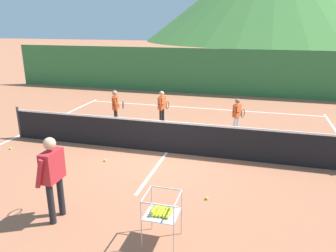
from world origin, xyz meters
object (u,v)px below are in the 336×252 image
Objects in this scene: tennis_ball_0 at (105,160)px; tennis_ball_4 at (10,148)px; tennis_net at (167,137)px; tennis_ball_6 at (207,198)px; instructor at (53,171)px; student_1 at (162,105)px; student_0 at (116,105)px; student_2 at (237,113)px; ball_cart at (161,212)px.

tennis_ball_0 is 3.18m from tennis_ball_4.
tennis_net is 2.87m from tennis_ball_6.
instructor reaches higher than student_1.
instructor is (-1.16, -3.84, 0.51)m from tennis_net.
student_1 is 19.10× the size of tennis_ball_6.
tennis_ball_4 is (-3.50, 2.83, -0.98)m from instructor.
student_0 is (-2.49, 1.98, 0.31)m from tennis_net.
student_2 is (3.01, 6.19, -0.28)m from instructor.
instructor is 6.88m from student_2.
student_2 reaches higher than tennis_ball_6.
student_2 is (4.33, 0.36, -0.07)m from student_0.
instructor is 2.96m from tennis_ball_0.
student_0 reaches higher than tennis_ball_0.
student_1 is (0.27, 6.40, -0.23)m from instructor.
tennis_ball_0 is 3.31m from tennis_ball_6.
tennis_net is at bearing 35.78° from tennis_ball_0.
tennis_ball_4 is 1.00× the size of tennis_ball_6.
student_1 is at bearing 109.20° from tennis_net.
student_1 is 19.10× the size of tennis_ball_4.
tennis_net reaches higher than tennis_ball_4.
tennis_net is at bearing 104.20° from ball_cart.
tennis_net is 2.99m from student_2.
tennis_net is at bearing -38.55° from student_0.
tennis_ball_6 is (3.04, -1.30, 0.00)m from tennis_ball_0.
tennis_net is at bearing 12.20° from tennis_ball_4.
student_0 is at bearing -160.06° from student_1.
student_0 reaches higher than student_2.
student_0 reaches higher than tennis_ball_6.
student_0 reaches higher than student_1.
student_1 is 5.24m from tennis_ball_4.
student_1 reaches higher than ball_cart.
student_2 is 4.77m from tennis_ball_6.
student_2 is at bearing 27.26° from tennis_ball_4.
instructor is at bearing -83.30° from tennis_ball_0.
tennis_net is 7.60× the size of student_0.
tennis_ball_0 is at bearing 130.69° from ball_cart.
tennis_ball_4 is at bearing -167.80° from tennis_net.
student_2 is 4.82m from tennis_ball_0.
instructor is 24.84× the size of tennis_ball_4.
tennis_net is 150.57× the size of tennis_ball_4.
instructor is 2.21m from ball_cart.
ball_cart is (-0.84, -6.31, -0.15)m from student_2.
tennis_ball_6 is at bearing -12.33° from tennis_ball_4.
tennis_ball_4 is (-2.18, -2.99, -0.78)m from student_0.
tennis_ball_6 is (2.45, -4.93, -0.75)m from student_1.
student_0 reaches higher than ball_cart.
tennis_net is 4.79m from tennis_ball_4.
tennis_ball_6 is (1.56, -2.37, -0.47)m from tennis_net.
student_0 reaches higher than tennis_net.
ball_cart reaches higher than tennis_ball_0.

